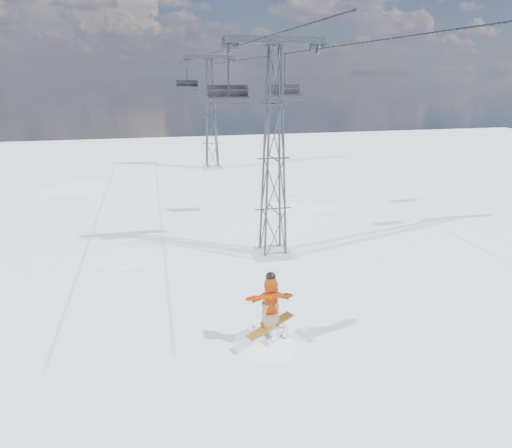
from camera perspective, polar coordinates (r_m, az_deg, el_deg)
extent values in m
plane|color=white|center=(18.55, 6.13, -13.36)|extent=(120.00, 120.00, 0.00)
sphere|color=white|center=(30.37, -14.22, -17.19)|extent=(16.00, 16.00, 16.00)
sphere|color=white|center=(39.73, 5.54, -10.70)|extent=(20.00, 20.00, 20.00)
sphere|color=white|center=(47.81, -19.75, -7.72)|extent=(22.00, 22.00, 22.00)
cube|color=#999999|center=(25.54, 2.08, -3.68)|extent=(1.80, 1.80, 0.30)
cube|color=#32353A|center=(23.73, 2.41, 22.03)|extent=(5.00, 0.35, 0.35)
cube|color=#32353A|center=(23.25, -3.24, 21.60)|extent=(0.80, 0.25, 0.50)
cube|color=#32353A|center=(24.39, 7.77, 21.32)|extent=(0.80, 0.25, 0.50)
cube|color=#999999|center=(49.20, -5.45, 7.03)|extent=(1.80, 1.80, 0.30)
cube|color=#32353A|center=(48.29, -5.87, 20.05)|extent=(5.00, 0.35, 0.35)
cube|color=#32353A|center=(48.05, -8.63, 19.72)|extent=(0.80, 0.25, 0.50)
cube|color=#32353A|center=(48.61, -3.13, 19.87)|extent=(0.80, 0.25, 0.50)
cylinder|color=black|center=(34.61, -6.68, 20.09)|extent=(0.06, 51.00, 0.06)
cylinder|color=black|center=(35.39, 0.88, 20.16)|extent=(0.06, 51.00, 0.06)
sphere|color=white|center=(18.88, 1.49, -19.05)|extent=(4.40, 4.40, 4.40)
cube|color=orange|center=(17.14, 1.82, -12.57)|extent=(1.97, 1.20, 0.36)
imported|color=#D14909|center=(16.66, 1.85, -9.64)|extent=(1.82, 0.65, 1.94)
cube|color=olive|center=(16.91, 1.83, -11.21)|extent=(0.56, 0.44, 0.89)
sphere|color=black|center=(16.23, 1.89, -6.68)|extent=(0.36, 0.36, 0.36)
cylinder|color=black|center=(23.95, -3.50, 18.26)|extent=(0.08, 0.08, 2.31)
cube|color=black|center=(23.98, -3.44, 15.50)|extent=(2.10, 0.47, 0.08)
cube|color=black|center=(24.19, -3.55, 16.27)|extent=(2.10, 0.06, 0.58)
cylinder|color=black|center=(23.73, -3.32, 14.84)|extent=(2.10, 0.06, 0.06)
cylinder|color=black|center=(23.65, -3.33, 16.36)|extent=(2.10, 0.05, 0.05)
cylinder|color=black|center=(29.87, 3.58, 18.13)|extent=(0.09, 0.09, 2.44)
cube|color=black|center=(29.90, 3.54, 15.79)|extent=(2.22, 0.50, 0.09)
cube|color=black|center=(30.12, 3.41, 16.45)|extent=(2.22, 0.07, 0.61)
cylinder|color=black|center=(29.65, 3.68, 15.23)|extent=(2.22, 0.07, 0.07)
cylinder|color=black|center=(29.57, 3.74, 16.51)|extent=(2.22, 0.06, 0.06)
cylinder|color=black|center=(48.94, -8.64, 18.03)|extent=(0.09, 0.09, 2.43)
cube|color=black|center=(48.95, -8.57, 16.62)|extent=(2.21, 0.50, 0.09)
cube|color=black|center=(49.19, -8.61, 17.01)|extent=(2.21, 0.07, 0.61)
cylinder|color=black|center=(48.69, -8.52, 16.28)|extent=(2.21, 0.07, 0.07)
cylinder|color=black|center=(48.61, -8.56, 17.06)|extent=(2.21, 0.06, 0.06)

